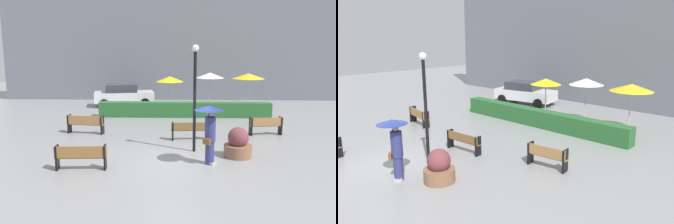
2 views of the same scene
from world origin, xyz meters
The scene contains 14 objects.
ground_plane centered at (0.00, 0.00, 0.00)m, with size 60.00×60.00×0.00m, color gray.
bench_far_left centered at (-4.46, 4.11, 0.52)m, with size 1.85×0.63×0.89m.
bench_far_right centered at (4.22, 4.09, 0.50)m, with size 1.61×0.56×0.86m.
bench_near_left centered at (-3.26, -0.92, 0.50)m, with size 1.75×0.45×0.85m.
bench_mid_center centered at (0.62, 3.07, 0.50)m, with size 1.80×0.46×0.82m.
pedestrian_with_umbrella centered at (1.13, -0.22, 1.39)m, with size 1.02×1.02×2.12m.
planter_pot centered at (2.30, 0.67, 0.49)m, with size 1.05×1.05×1.15m.
lamp_post centered at (0.67, 1.32, 2.56)m, with size 0.28×0.28×4.22m.
patio_umbrella_yellow centered at (-0.52, 10.28, 2.13)m, with size 1.80×1.80×2.31m.
patio_umbrella_white centered at (2.09, 10.35, 2.37)m, with size 1.83×1.83×2.55m.
patio_umbrella_yellow_far centered at (4.57, 10.32, 2.33)m, with size 2.06×2.06×2.51m.
hedge_strip centered at (0.43, 8.40, 0.45)m, with size 10.33×0.70×0.90m, color #28602D.
building_facade centered at (0.00, 16.00, 5.47)m, with size 28.00×1.20×10.94m, color slate.
parked_car centered at (-3.93, 12.42, 0.82)m, with size 4.46×2.62×1.57m.
Camera 1 is at (0.01, -11.87, 4.03)m, focal length 36.40 mm.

